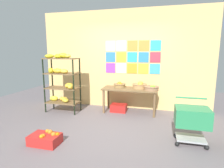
# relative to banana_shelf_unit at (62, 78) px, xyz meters

# --- Properties ---
(ground) EXTENTS (9.31, 9.31, 0.00)m
(ground) POSITION_rel_banana_shelf_unit_xyz_m (1.53, -0.84, -0.93)
(ground) COLOR slate
(back_wall_with_art) EXTENTS (4.95, 0.07, 2.83)m
(back_wall_with_art) POSITION_rel_banana_shelf_unit_xyz_m (1.53, 0.84, 0.48)
(back_wall_with_art) COLOR #ECBE73
(back_wall_with_art) RESTS_ON ground
(banana_shelf_unit) EXTENTS (0.91, 0.50, 1.62)m
(banana_shelf_unit) POSITION_rel_banana_shelf_unit_xyz_m (0.00, 0.00, 0.00)
(banana_shelf_unit) COLOR black
(banana_shelf_unit) RESTS_ON ground
(display_table) EXTENTS (1.46, 0.59, 0.68)m
(display_table) POSITION_rel_banana_shelf_unit_xyz_m (1.80, 0.40, -0.35)
(display_table) COLOR brown
(display_table) RESTS_ON ground
(fruit_basket_back_left) EXTENTS (0.40, 0.40, 0.19)m
(fruit_basket_back_left) POSITION_rel_banana_shelf_unit_xyz_m (2.06, 0.48, -0.18)
(fruit_basket_back_left) COLOR #AD824F
(fruit_basket_back_left) RESTS_ON display_table
(fruit_basket_right) EXTENTS (0.33, 0.33, 0.16)m
(fruit_basket_right) POSITION_rel_banana_shelf_unit_xyz_m (1.50, 0.49, -0.19)
(fruit_basket_right) COLOR olive
(fruit_basket_right) RESTS_ON display_table
(fruit_basket_centre) EXTENTS (0.39, 0.39, 0.14)m
(fruit_basket_centre) POSITION_rel_banana_shelf_unit_xyz_m (2.38, 0.29, -0.20)
(fruit_basket_centre) COLOR #9C714D
(fruit_basket_centre) RESTS_ON display_table
(produce_crate_under_table) EXTENTS (0.43, 0.32, 0.20)m
(produce_crate_under_table) POSITION_rel_banana_shelf_unit_xyz_m (1.50, 0.40, -0.83)
(produce_crate_under_table) COLOR red
(produce_crate_under_table) RESTS_ON ground
(orange_crate_foreground) EXTENTS (0.53, 0.34, 0.24)m
(orange_crate_foreground) POSITION_rel_banana_shelf_unit_xyz_m (0.62, -1.73, -0.84)
(orange_crate_foreground) COLOR red
(orange_crate_foreground) RESTS_ON ground
(shopping_cart) EXTENTS (0.58, 0.48, 0.80)m
(shopping_cart) POSITION_rel_banana_shelf_unit_xyz_m (3.15, -1.03, -0.46)
(shopping_cart) COLOR black
(shopping_cart) RESTS_ON ground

